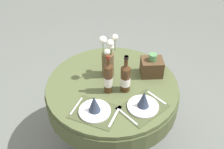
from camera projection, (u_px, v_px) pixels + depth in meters
ground at (112, 140)px, 2.74m from camera, size 8.00×8.00×0.00m
dining_table at (112, 96)px, 2.35m from camera, size 1.13×1.13×0.76m
place_setting_left at (95, 108)px, 1.98m from camera, size 0.42×0.38×0.16m
place_setting_right at (143, 103)px, 2.02m from camera, size 0.43×0.41×0.16m
flower_vase at (108, 59)px, 2.24m from camera, size 0.16×0.14×0.41m
wine_bottle_left at (108, 78)px, 2.10m from camera, size 0.07×0.07×0.35m
wine_bottle_centre at (125, 78)px, 2.12m from camera, size 0.08×0.08×0.34m
woven_basket_side_right at (152, 67)px, 2.31m from camera, size 0.18×0.15×0.21m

